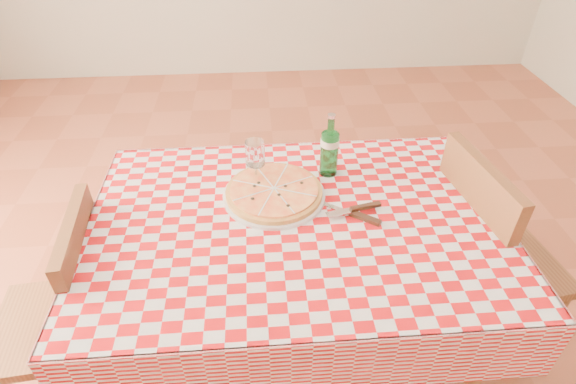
# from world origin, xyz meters

# --- Properties ---
(dining_table) EXTENTS (1.20, 0.80, 0.75)m
(dining_table) POSITION_xyz_m (0.00, 0.00, 0.66)
(dining_table) COLOR brown
(dining_table) RESTS_ON ground
(tablecloth) EXTENTS (1.30, 0.90, 0.01)m
(tablecloth) POSITION_xyz_m (0.00, 0.00, 0.75)
(tablecloth) COLOR #A70A0D
(tablecloth) RESTS_ON dining_table
(chair_near) EXTENTS (0.46, 0.46, 0.91)m
(chair_near) POSITION_xyz_m (0.69, 0.04, 0.52)
(chair_near) COLOR brown
(chair_near) RESTS_ON ground
(chair_far) EXTENTS (0.41, 0.41, 0.84)m
(chair_far) POSITION_xyz_m (-0.75, -0.07, 0.48)
(chair_far) COLOR brown
(chair_far) RESTS_ON ground
(pizza_plate) EXTENTS (0.45, 0.45, 0.04)m
(pizza_plate) POSITION_xyz_m (-0.06, 0.12, 0.78)
(pizza_plate) COLOR #BE843F
(pizza_plate) RESTS_ON tablecloth
(water_bottle) EXTENTS (0.08, 0.08, 0.23)m
(water_bottle) POSITION_xyz_m (0.14, 0.24, 0.87)
(water_bottle) COLOR #1A6A29
(water_bottle) RESTS_ON tablecloth
(wine_glass) EXTENTS (0.08, 0.08, 0.16)m
(wine_glass) POSITION_xyz_m (-0.12, 0.20, 0.84)
(wine_glass) COLOR white
(wine_glass) RESTS_ON tablecloth
(cutlery) EXTENTS (0.29, 0.25, 0.03)m
(cutlery) POSITION_xyz_m (0.17, 0.01, 0.77)
(cutlery) COLOR silver
(cutlery) RESTS_ON tablecloth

